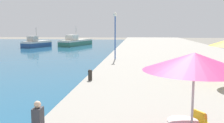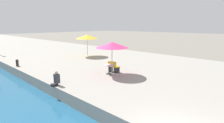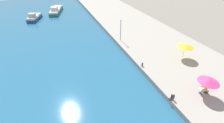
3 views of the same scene
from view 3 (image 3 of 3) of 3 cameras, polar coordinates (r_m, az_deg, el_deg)
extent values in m
cube|color=gray|center=(45.13, 5.49, 15.07)|extent=(16.00, 90.00, 0.80)
cube|color=navy|center=(52.59, -27.40, 14.57)|extent=(4.31, 6.81, 1.12)
cube|color=silver|center=(52.47, -27.53, 15.00)|extent=(4.38, 6.88, 0.25)
cube|color=#ADA89E|center=(52.43, -27.58, 15.18)|extent=(3.97, 6.26, 0.10)
cube|color=#B7B2A8|center=(51.30, -28.18, 15.31)|extent=(2.05, 1.87, 1.01)
cylinder|color=#B7B2A8|center=(52.07, -28.00, 16.60)|extent=(0.12, 0.12, 2.68)
cube|color=#33705B|center=(57.53, -20.47, 17.72)|extent=(5.38, 10.63, 1.18)
cube|color=silver|center=(57.41, -20.57, 18.16)|extent=(5.46, 10.74, 0.25)
cube|color=#ADA89E|center=(57.37, -20.61, 18.33)|extent=(4.95, 9.78, 0.10)
cube|color=silver|center=(55.54, -21.11, 18.37)|extent=(2.44, 2.69, 1.06)
cylinder|color=#B7B2A8|center=(57.03, -20.92, 19.72)|extent=(0.12, 0.12, 2.83)
cylinder|color=#B7B7B7|center=(22.60, 32.05, -8.44)|extent=(0.06, 0.06, 2.23)
cone|color=#E5387A|center=(21.91, 32.99, -6.13)|extent=(2.52, 2.52, 0.44)
cylinder|color=#B7B7B7|center=(29.03, 25.71, 3.30)|extent=(0.06, 0.06, 2.28)
cone|color=yellow|center=(28.48, 26.33, 5.40)|extent=(2.74, 2.74, 0.48)
cylinder|color=#333338|center=(23.20, 30.63, -10.35)|extent=(0.44, 0.44, 0.04)
cylinder|color=#333338|center=(22.99, 30.87, -9.76)|extent=(0.08, 0.08, 0.70)
cylinder|color=beige|center=(22.76, 31.15, -9.08)|extent=(0.80, 0.80, 0.04)
cube|color=#2D2D33|center=(23.51, 32.25, -9.64)|extent=(0.41, 0.41, 0.45)
cube|color=gold|center=(23.36, 32.44, -9.19)|extent=(0.48, 0.48, 0.06)
cube|color=gold|center=(23.10, 32.23, -8.86)|extent=(0.15, 0.40, 0.40)
cube|color=#2D2D33|center=(23.66, 31.11, -8.90)|extent=(0.47, 0.47, 0.45)
cube|color=gold|center=(23.50, 31.30, -8.44)|extent=(0.55, 0.55, 0.06)
cube|color=gold|center=(23.21, 31.38, -8.30)|extent=(0.26, 0.37, 0.40)
cube|color=#232328|center=(20.69, 21.50, -13.17)|extent=(0.39, 0.28, 0.16)
cube|color=#38383D|center=(20.54, 22.15, -12.27)|extent=(0.26, 0.36, 0.59)
sphere|color=beige|center=(20.27, 22.39, -11.49)|extent=(0.21, 0.21, 0.21)
cylinder|color=#2D2823|center=(24.99, 11.46, -1.31)|extent=(0.24, 0.24, 0.45)
sphere|color=#2D2823|center=(24.82, 11.54, -0.75)|extent=(0.26, 0.26, 0.26)
cylinder|color=#28519E|center=(32.01, 3.30, 11.58)|extent=(0.12, 0.12, 4.20)
sphere|color=white|center=(31.19, 3.44, 15.43)|extent=(0.36, 0.36, 0.36)
camera|label=1|loc=(18.78, 45.37, -16.11)|focal=40.00mm
camera|label=2|loc=(12.61, 39.61, -39.04)|focal=28.00mm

